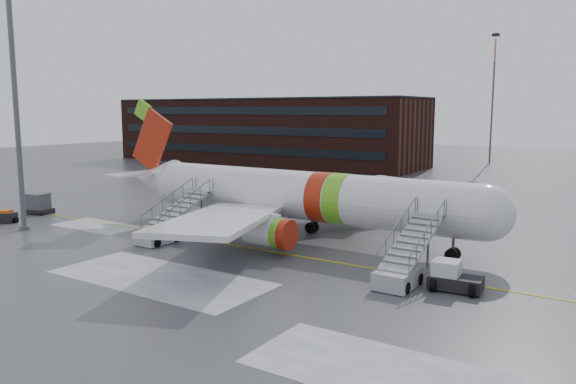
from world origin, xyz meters
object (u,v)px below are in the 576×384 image
Objects in this scene: pushback_tug at (452,277)px; airstair_aft at (165,228)px; baggage_tractor at (6,217)px; airstair_fwd at (403,266)px; uld_container at (38,204)px; airliner at (292,195)px; light_mast_near at (13,67)px.

airstair_aft is at bearing -179.08° from pushback_tug.
pushback_tug is 39.89m from baggage_tractor.
uld_container is (-38.59, 1.64, -0.13)m from airstair_fwd.
pushback_tug is 1.10× the size of uld_container.
baggage_tractor is at bearing -175.95° from airstair_fwd.
pushback_tug is at bearing 4.28° from baggage_tractor.
airliner is 4.55× the size of airstair_fwd.
airliner is 16.27m from pushback_tug.
airstair_aft is 17.68m from baggage_tractor.
uld_container is (-26.58, -4.90, -2.48)m from airliner.
uld_container is at bearing 178.23° from pushback_tug.
light_mast_near reaches higher than pushback_tug.
airstair_aft is at bearing 14.92° from light_mast_near.
airstair_fwd is 1.00× the size of airstair_aft.
airstair_fwd is (12.01, -6.54, -2.35)m from airliner.
airstair_aft reaches higher than baggage_tractor.
airliner is 13.87m from airstair_fwd.
pushback_tug is at bearing -22.65° from airliner.
airstair_fwd is 19.51m from airstair_aft.
baggage_tractor is at bearing -69.27° from uld_container.
airliner reaches higher than airstair_aft.
airliner reaches higher than airstair_fwd.
pushback_tug is 41.41m from uld_container.
airliner reaches higher than baggage_tractor.
baggage_tractor is (-36.98, -2.62, -0.57)m from airstair_fwd.
pushback_tug is at bearing -1.77° from uld_container.
uld_container is at bearing 138.77° from light_mast_near.
airliner is 14.91× the size of baggage_tractor.
airliner is at bearing 157.35° from pushback_tug.
light_mast_near is (5.88, -5.15, 12.63)m from uld_container.
airliner reaches higher than uld_container.
airstair_aft is 2.75× the size of uld_container.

